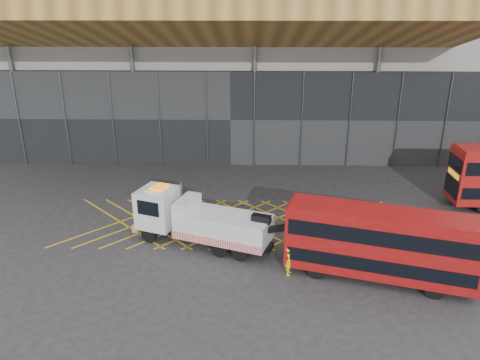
{
  "coord_description": "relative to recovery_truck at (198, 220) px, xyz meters",
  "views": [
    {
      "loc": [
        3.57,
        -27.23,
        13.65
      ],
      "look_at": [
        3.0,
        1.5,
        2.4
      ],
      "focal_mm": 35.0,
      "sensor_mm": 36.0,
      "label": 1
    }
  ],
  "objects": [
    {
      "name": "worker",
      "position": [
        5.09,
        -3.24,
        -0.76
      ],
      "size": [
        0.46,
        0.63,
        1.59
      ],
      "primitive_type": "imported",
      "rotation": [
        0.0,
        0.0,
        1.42
      ],
      "color": "yellow",
      "rests_on": "ground_plane"
    },
    {
      "name": "bus_towed",
      "position": [
        9.61,
        -3.55,
        0.58
      ],
      "size": [
        9.65,
        4.78,
        3.84
      ],
      "rotation": [
        0.0,
        0.0,
        -0.29
      ],
      "color": "maroon",
      "rests_on": "ground_plane"
    },
    {
      "name": "ground_plane",
      "position": [
        -0.62,
        2.72,
        -1.55
      ],
      "size": [
        120.0,
        120.0,
        0.0
      ],
      "primitive_type": "plane",
      "color": "#2A2A2C"
    },
    {
      "name": "recovery_truck",
      "position": [
        0.0,
        0.0,
        0.0
      ],
      "size": [
        9.45,
        5.0,
        3.35
      ],
      "rotation": [
        0.0,
        0.0,
        -0.35
      ],
      "color": "black",
      "rests_on": "ground_plane"
    },
    {
      "name": "construction_building",
      "position": [
        1.31,
        21.12,
        7.43
      ],
      "size": [
        55.0,
        23.97,
        18.0
      ],
      "color": "gray",
      "rests_on": "ground_plane"
    },
    {
      "name": "road_markings",
      "position": [
        1.78,
        2.72,
        -1.54
      ],
      "size": [
        21.56,
        7.16,
        0.01
      ],
      "color": "yellow",
      "rests_on": "ground_plane"
    }
  ]
}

